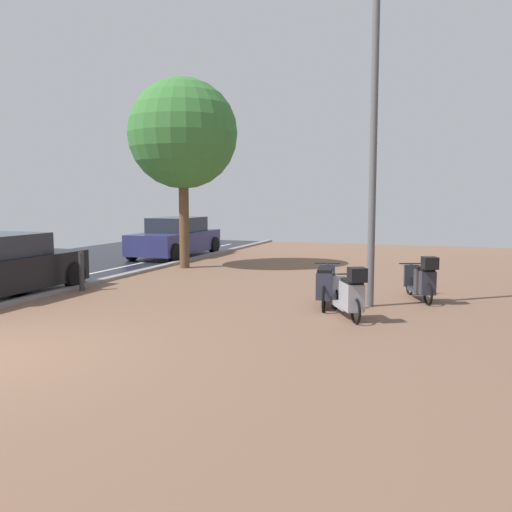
# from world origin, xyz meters

# --- Properties ---
(ground) EXTENTS (21.00, 40.00, 0.13)m
(ground) POSITION_xyz_m (1.43, 0.00, -0.02)
(ground) COLOR #212129
(scooter_near) EXTENTS (1.02, 1.57, 0.99)m
(scooter_near) POSITION_xyz_m (4.27, 4.17, 0.44)
(scooter_near) COLOR black
(scooter_near) RESTS_ON ground
(scooter_mid) EXTENTS (0.62, 1.82, 0.82)m
(scooter_mid) POSITION_xyz_m (3.64, 5.09, 0.42)
(scooter_mid) COLOR black
(scooter_mid) RESTS_ON ground
(scooter_far) EXTENTS (0.87, 1.59, 0.99)m
(scooter_far) POSITION_xyz_m (5.40, 6.32, 0.44)
(scooter_far) COLOR black
(scooter_far) RESTS_ON ground
(parked_car_far) EXTENTS (1.80, 4.26, 1.40)m
(parked_car_far) POSITION_xyz_m (-3.49, 12.46, 0.66)
(parked_car_far) COLOR navy
(parked_car_far) RESTS_ON ground
(lamp_post) EXTENTS (0.20, 0.52, 6.49)m
(lamp_post) POSITION_xyz_m (4.47, 5.45, 3.57)
(lamp_post) COLOR slate
(lamp_post) RESTS_ON ground
(street_tree) EXTENTS (3.25, 3.25, 5.64)m
(street_tree) POSITION_xyz_m (-1.72, 9.64, 3.99)
(street_tree) COLOR brown
(street_tree) RESTS_ON ground
(bollard_far) EXTENTS (0.12, 0.12, 0.89)m
(bollard_far) POSITION_xyz_m (-2.05, 5.09, 0.45)
(bollard_far) COLOR #38383D
(bollard_far) RESTS_ON ground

